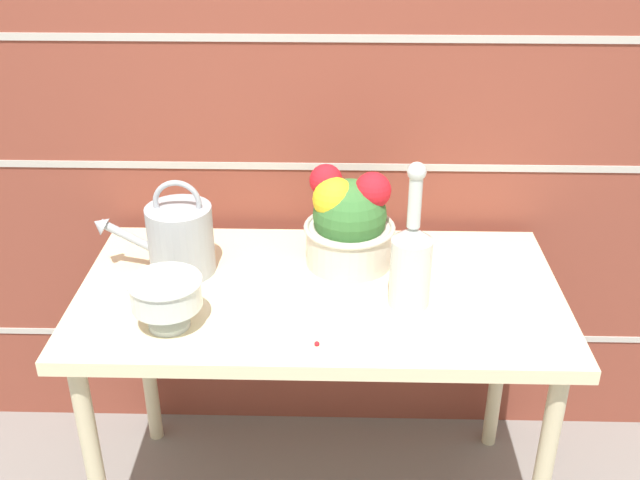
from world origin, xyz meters
name	(u,v)px	position (x,y,z in m)	size (l,w,h in m)	color
brick_wall	(323,100)	(0.00, 0.41, 1.10)	(3.60, 0.08, 2.20)	brown
patio_table	(320,314)	(0.00, 0.00, 0.66)	(1.21, 0.64, 0.74)	beige
watering_can	(179,238)	(-0.36, 0.08, 0.84)	(0.31, 0.17, 0.26)	#9EA3A8
crystal_pedestal_bowl	(166,294)	(-0.34, -0.17, 0.82)	(0.17, 0.17, 0.12)	silver
flower_planter	(348,222)	(0.07, 0.13, 0.86)	(0.24, 0.24, 0.27)	beige
glass_decanter	(411,259)	(0.22, -0.06, 0.86)	(0.10, 0.10, 0.37)	silver
fallen_petal	(315,344)	(0.00, -0.24, 0.74)	(0.01, 0.01, 0.01)	red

